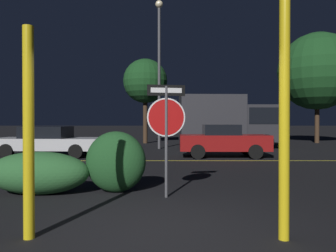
% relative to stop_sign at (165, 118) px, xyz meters
% --- Properties ---
extents(ground_plane, '(260.00, 260.00, 0.00)m').
position_rel_stop_sign_xyz_m(ground_plane, '(-0.15, -2.15, -1.60)').
color(ground_plane, black).
extents(road_center_stripe, '(36.38, 0.12, 0.01)m').
position_rel_stop_sign_xyz_m(road_center_stripe, '(-0.15, 6.26, -1.59)').
color(road_center_stripe, gold).
rests_on(road_center_stripe, ground_plane).
extents(stop_sign, '(0.77, 0.16, 2.27)m').
position_rel_stop_sign_xyz_m(stop_sign, '(0.00, 0.00, 0.00)').
color(stop_sign, '#4C4C51').
rests_on(stop_sign, ground_plane).
extents(yellow_pole_left, '(0.14, 0.14, 2.78)m').
position_rel_stop_sign_xyz_m(yellow_pole_left, '(-1.78, -2.34, -0.21)').
color(yellow_pole_left, yellow).
rests_on(yellow_pole_left, ground_plane).
extents(yellow_pole_right, '(0.14, 0.14, 3.26)m').
position_rel_stop_sign_xyz_m(yellow_pole_right, '(1.54, -2.38, 0.03)').
color(yellow_pole_right, yellow).
rests_on(yellow_pole_right, ground_plane).
extents(hedge_bush_1, '(2.15, 1.01, 0.90)m').
position_rel_stop_sign_xyz_m(hedge_bush_1, '(-2.71, 0.29, -1.15)').
color(hedge_bush_1, '#2D6633').
rests_on(hedge_bush_1, ground_plane).
extents(hedge_bush_2, '(1.30, 0.80, 1.32)m').
position_rel_stop_sign_xyz_m(hedge_bush_2, '(-1.09, 0.48, -0.94)').
color(hedge_bush_2, '#1E4C23').
rests_on(hedge_bush_2, ground_plane).
extents(passing_car_1, '(4.99, 2.20, 1.33)m').
position_rel_stop_sign_xyz_m(passing_car_1, '(-5.28, 7.99, -0.93)').
color(passing_car_1, silver).
rests_on(passing_car_1, ground_plane).
extents(passing_car_2, '(3.95, 1.92, 1.41)m').
position_rel_stop_sign_xyz_m(passing_car_2, '(2.45, 7.66, -0.88)').
color(passing_car_2, maroon).
rests_on(passing_car_2, ground_plane).
extents(delivery_truck, '(5.97, 2.47, 3.07)m').
position_rel_stop_sign_xyz_m(delivery_truck, '(3.71, 12.50, 0.04)').
color(delivery_truck, '#2D2D33').
rests_on(delivery_truck, ground_plane).
extents(street_lamp, '(0.43, 0.43, 8.42)m').
position_rel_stop_sign_xyz_m(street_lamp, '(-0.47, 12.01, 3.57)').
color(street_lamp, '#4C4C51').
rests_on(street_lamp, ground_plane).
extents(tree_0, '(3.16, 3.16, 6.04)m').
position_rel_stop_sign_xyz_m(tree_0, '(-1.60, 16.88, 2.84)').
color(tree_0, '#422D1E').
rests_on(tree_0, ground_plane).
extents(tree_2, '(5.56, 5.56, 7.97)m').
position_rel_stop_sign_xyz_m(tree_2, '(10.86, 17.13, 3.59)').
color(tree_2, '#422D1E').
rests_on(tree_2, ground_plane).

